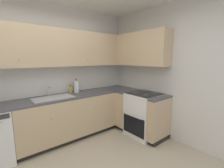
% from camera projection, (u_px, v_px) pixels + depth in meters
% --- Properties ---
extents(wall_back, '(4.10, 0.05, 2.65)m').
position_uv_depth(wall_back, '(39.00, 74.00, 3.00)').
color(wall_back, silver).
rests_on(wall_back, ground_plane).
extents(wall_right, '(0.05, 3.43, 2.65)m').
position_uv_depth(wall_right, '(177.00, 74.00, 2.98)').
color(wall_right, silver).
rests_on(wall_right, ground_plane).
extents(lower_cabinets_back, '(1.97, 0.62, 0.86)m').
position_uv_depth(lower_cabinets_back, '(69.00, 117.00, 3.16)').
color(lower_cabinets_back, tan).
rests_on(lower_cabinets_back, ground_plane).
extents(countertop_back, '(3.17, 0.60, 0.03)m').
position_uv_depth(countertop_back, '(68.00, 96.00, 3.09)').
color(countertop_back, '#4C4C51').
rests_on(countertop_back, lower_cabinets_back).
extents(lower_cabinets_right, '(0.62, 1.03, 0.86)m').
position_uv_depth(lower_cabinets_right, '(139.00, 113.00, 3.40)').
color(lower_cabinets_right, tan).
rests_on(lower_cabinets_right, ground_plane).
extents(countertop_right, '(0.60, 1.03, 0.03)m').
position_uv_depth(countertop_right, '(139.00, 94.00, 3.33)').
color(countertop_right, '#4C4C51').
rests_on(countertop_right, lower_cabinets_right).
extents(oven_range, '(0.68, 0.62, 1.04)m').
position_uv_depth(oven_range, '(144.00, 114.00, 3.31)').
color(oven_range, white).
rests_on(oven_range, ground_plane).
extents(upper_cabinets_back, '(2.85, 0.34, 0.70)m').
position_uv_depth(upper_cabinets_back, '(54.00, 48.00, 2.94)').
color(upper_cabinets_back, tan).
extents(upper_cabinets_right, '(0.32, 1.58, 0.70)m').
position_uv_depth(upper_cabinets_right, '(136.00, 49.00, 3.45)').
color(upper_cabinets_right, tan).
extents(sink, '(0.72, 0.40, 0.10)m').
position_uv_depth(sink, '(53.00, 100.00, 2.89)').
color(sink, '#B7B7BC').
rests_on(sink, countertop_back).
extents(faucet, '(0.07, 0.16, 0.18)m').
position_uv_depth(faucet, '(50.00, 90.00, 3.02)').
color(faucet, silver).
rests_on(faucet, countertop_back).
extents(soap_bottle, '(0.05, 0.05, 0.17)m').
position_uv_depth(soap_bottle, '(71.00, 89.00, 3.30)').
color(soap_bottle, gold).
rests_on(soap_bottle, countertop_back).
extents(paper_towel_roll, '(0.11, 0.11, 0.31)m').
position_uv_depth(paper_towel_roll, '(76.00, 87.00, 3.36)').
color(paper_towel_roll, white).
rests_on(paper_towel_roll, countertop_back).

